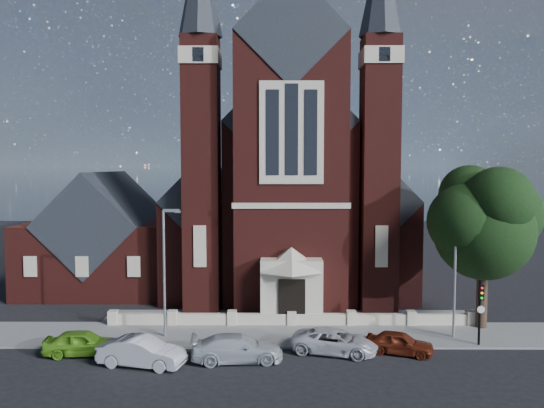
{
  "coord_description": "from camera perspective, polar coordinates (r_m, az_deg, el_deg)",
  "views": [
    {
      "loc": [
        -1.17,
        -28.38,
        10.71
      ],
      "look_at": [
        -1.35,
        12.0,
        7.83
      ],
      "focal_mm": 35.0,
      "sensor_mm": 36.0,
      "label": 1
    }
  ],
  "objects": [
    {
      "name": "car_silver_b",
      "position": [
        30.22,
        -3.78,
        -15.22
      ],
      "size": [
        5.17,
        2.44,
        1.46
      ],
      "primitive_type": "imported",
      "rotation": [
        0.0,
        0.0,
        1.65
      ],
      "color": "silver",
      "rests_on": "ground"
    },
    {
      "name": "ground",
      "position": [
        44.7,
        1.77,
        -9.79
      ],
      "size": [
        120.0,
        120.0,
        0.0
      ],
      "primitive_type": "plane",
      "color": "black",
      "rests_on": "ground"
    },
    {
      "name": "church",
      "position": [
        51.39,
        1.56,
        1.26
      ],
      "size": [
        20.01,
        34.9,
        29.2
      ],
      "color": "#4A1813",
      "rests_on": "ground"
    },
    {
      "name": "forecourt_wall",
      "position": [
        36.5,
        2.13,
        -12.99
      ],
      "size": [
        24.0,
        0.4,
        0.9
      ],
      "primitive_type": "cube",
      "color": "#B1A48D",
      "rests_on": "ground"
    },
    {
      "name": "pavement_strip",
      "position": [
        34.6,
        2.24,
        -13.96
      ],
      "size": [
        60.0,
        5.0,
        0.12
      ],
      "primitive_type": "cube",
      "color": "slate",
      "rests_on": "ground"
    },
    {
      "name": "car_lime_van",
      "position": [
        32.88,
        -19.74,
        -13.86
      ],
      "size": [
        4.33,
        2.02,
        1.43
      ],
      "primitive_type": "imported",
      "rotation": [
        0.0,
        0.0,
        1.65
      ],
      "color": "#5EA220",
      "rests_on": "ground"
    },
    {
      "name": "traffic_signal",
      "position": [
        34.1,
        21.49,
        -10.0
      ],
      "size": [
        0.28,
        0.42,
        4.0
      ],
      "color": "black",
      "rests_on": "ground"
    },
    {
      "name": "street_lamp_right",
      "position": [
        34.82,
        19.23,
        -6.26
      ],
      "size": [
        1.16,
        0.22,
        8.09
      ],
      "color": "gray",
      "rests_on": "ground"
    },
    {
      "name": "car_dark_red",
      "position": [
        32.12,
        13.56,
        -14.31
      ],
      "size": [
        4.07,
        2.7,
        1.29
      ],
      "primitive_type": "imported",
      "rotation": [
        0.0,
        0.0,
        1.23
      ],
      "color": "maroon",
      "rests_on": "ground"
    },
    {
      "name": "parish_hall",
      "position": [
        49.15,
        -17.36,
        -3.95
      ],
      "size": [
        12.0,
        12.2,
        10.24
      ],
      "color": "#4A1813",
      "rests_on": "ground"
    },
    {
      "name": "street_tree",
      "position": [
        36.95,
        22.14,
        -2.05
      ],
      "size": [
        6.4,
        6.6,
        10.7
      ],
      "color": "black",
      "rests_on": "ground"
    },
    {
      "name": "car_white_suv",
      "position": [
        31.59,
        6.78,
        -14.46
      ],
      "size": [
        5.34,
        3.51,
        1.36
      ],
      "primitive_type": "imported",
      "rotation": [
        0.0,
        0.0,
        1.3
      ],
      "color": "silver",
      "rests_on": "ground"
    },
    {
      "name": "forecourt_paving",
      "position": [
        38.42,
        2.03,
        -12.11
      ],
      "size": [
        26.0,
        3.0,
        0.14
      ],
      "primitive_type": "cube",
      "color": "slate",
      "rests_on": "ground"
    },
    {
      "name": "street_lamp_left",
      "position": [
        33.63,
        -11.39,
        -6.48
      ],
      "size": [
        1.16,
        0.22,
        8.09
      ],
      "color": "gray",
      "rests_on": "ground"
    },
    {
      "name": "car_silver_a",
      "position": [
        30.29,
        -13.82,
        -15.19
      ],
      "size": [
        4.93,
        2.62,
        1.54
      ],
      "primitive_type": "imported",
      "rotation": [
        0.0,
        0.0,
        1.35
      ],
      "color": "#BABCC3",
      "rests_on": "ground"
    }
  ]
}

